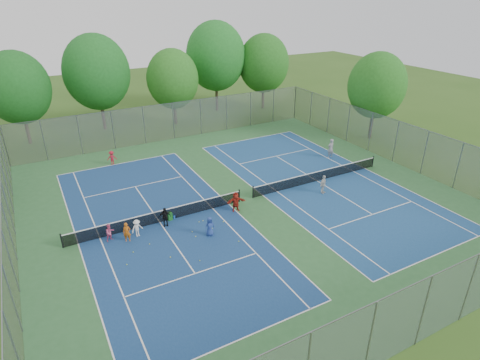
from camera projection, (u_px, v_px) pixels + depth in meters
name	position (u px, v px, depth m)	size (l,w,h in m)	color
ground	(246.00, 200.00, 31.30)	(120.00, 120.00, 0.00)	#32561A
court_pad	(246.00, 200.00, 31.30)	(32.00, 32.00, 0.01)	#2D6032
court_left	(160.00, 222.00, 28.27)	(10.97, 23.77, 0.01)	navy
court_right	(317.00, 181.00, 34.31)	(10.97, 23.77, 0.01)	navy
net_left	(159.00, 217.00, 28.08)	(12.87, 0.10, 0.91)	black
net_right	(318.00, 176.00, 34.12)	(12.87, 0.10, 0.91)	black
fence_north	(173.00, 121.00, 43.09)	(32.00, 0.10, 4.00)	gray
fence_south	(423.00, 312.00, 17.77)	(32.00, 0.10, 4.00)	gray
fence_west	(9.00, 232.00, 23.53)	(32.00, 0.10, 4.00)	gray
fence_east	(396.00, 142.00, 37.33)	(32.00, 0.10, 4.00)	gray
tree_nw	(17.00, 88.00, 40.11)	(6.40, 6.40, 9.58)	#443326
tree_nl	(97.00, 72.00, 44.07)	(7.20, 7.20, 10.69)	#443326
tree_nc	(173.00, 79.00, 46.43)	(6.00, 6.00, 8.85)	#443326
tree_nr	(216.00, 56.00, 51.11)	(7.60, 7.60, 11.42)	#443326
tree_ne	(264.00, 63.00, 52.58)	(6.60, 6.60, 9.77)	#443326
tree_side_e	(377.00, 86.00, 41.75)	(6.00, 6.00, 9.20)	#443326
ball_crate	(174.00, 216.00, 28.81)	(0.30, 0.30, 0.26)	blue
ball_hopper	(170.00, 216.00, 28.47)	(0.31, 0.31, 0.61)	#227C27
student_a	(127.00, 232.00, 25.93)	(0.49, 0.32, 1.35)	#C15B12
student_b	(110.00, 232.00, 26.03)	(0.60, 0.47, 1.24)	#D6537D
student_c	(137.00, 228.00, 26.48)	(0.80, 0.46, 1.24)	silver
student_d	(165.00, 217.00, 27.60)	(0.83, 0.35, 1.42)	black
student_e	(210.00, 226.00, 26.54)	(0.67, 0.44, 1.38)	navy
student_f	(236.00, 202.00, 29.44)	(1.42, 0.45, 1.53)	#A02216
child_far_baseline	(112.00, 158.00, 37.28)	(0.87, 0.50, 1.34)	#AC1828
instructor	(331.00, 148.00, 38.68)	(0.70, 0.46, 1.91)	gray
teen_court_b	(323.00, 184.00, 32.00)	(0.91, 0.38, 1.56)	silver
tennis_ball_0	(203.00, 221.00, 28.41)	(0.07, 0.07, 0.07)	yellow
tennis_ball_1	(196.00, 237.00, 26.61)	(0.07, 0.07, 0.07)	#DBE836
tennis_ball_2	(200.00, 261.00, 24.27)	(0.07, 0.07, 0.07)	#A3C12D
tennis_ball_3	(192.00, 232.00, 27.11)	(0.07, 0.07, 0.07)	gold
tennis_ball_4	(199.00, 222.00, 28.27)	(0.07, 0.07, 0.07)	#B4C42D
tennis_ball_5	(223.00, 222.00, 28.28)	(0.07, 0.07, 0.07)	#C4D130
tennis_ball_6	(150.00, 244.00, 25.83)	(0.07, 0.07, 0.07)	yellow
tennis_ball_7	(239.00, 242.00, 26.10)	(0.07, 0.07, 0.07)	#C5DC33
tennis_ball_8	(133.00, 252.00, 25.05)	(0.07, 0.07, 0.07)	#C5E936
tennis_ball_9	(170.00, 257.00, 24.58)	(0.07, 0.07, 0.07)	gold
tennis_ball_10	(212.00, 229.00, 27.50)	(0.07, 0.07, 0.07)	#C3DC33
tennis_ball_11	(127.00, 265.00, 23.91)	(0.07, 0.07, 0.07)	#C8F438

